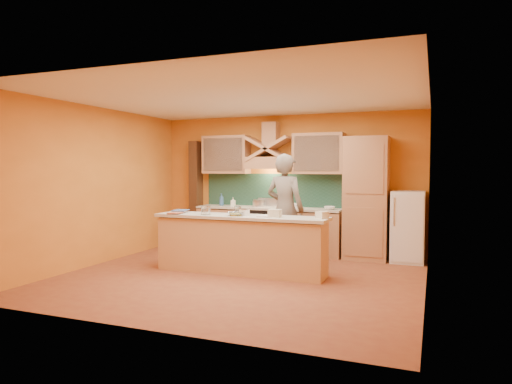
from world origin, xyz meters
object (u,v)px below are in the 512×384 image
at_px(person, 285,210).
at_px(mixing_bowl, 236,214).
at_px(stove, 268,230).
at_px(fridge, 408,227).
at_px(kitchen_scale, 244,213).

height_order(person, mixing_bowl, person).
bearing_deg(stove, person, -56.62).
relative_size(stove, fridge, 0.69).
relative_size(stove, kitchen_scale, 7.45).
height_order(stove, kitchen_scale, kitchen_scale).
relative_size(fridge, person, 0.66).
bearing_deg(stove, kitchen_scale, -81.73).
xyz_separation_m(kitchen_scale, mixing_bowl, (-0.13, -0.06, -0.02)).
distance_m(fridge, mixing_bowl, 3.24).
xyz_separation_m(person, mixing_bowl, (-0.54, -0.93, -0.01)).
distance_m(stove, mixing_bowl, 2.05).
xyz_separation_m(stove, mixing_bowl, (0.15, -1.98, 0.53)).
bearing_deg(kitchen_scale, fridge, 48.40).
xyz_separation_m(fridge, kitchen_scale, (-2.42, -1.92, 0.35)).
bearing_deg(person, fridge, -140.96).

